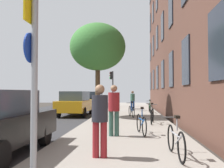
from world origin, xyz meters
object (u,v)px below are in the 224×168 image
Objects in this scene: bicycle_0 at (176,141)px; pedestrian_0 at (100,116)px; bicycle_4 at (150,108)px; car_1 at (76,103)px; traffic_light at (112,82)px; bicycle_2 at (152,115)px; sign_post at (33,65)px; pedestrian_2 at (133,99)px; pedestrian_1 at (114,107)px; bicycle_1 at (141,123)px; car_2 at (94,100)px; bicycle_3 at (132,111)px; tree_near at (98,47)px.

bicycle_0 is 1.07× the size of pedestrian_0.
bicycle_4 is 5.20m from car_1.
traffic_light reaches higher than bicycle_2.
bicycle_2 is 1.04× the size of pedestrian_0.
traffic_light is (-0.21, 21.27, 0.55)m from sign_post.
traffic_light reaches higher than pedestrian_2.
pedestrian_1 is at bearing 71.89° from sign_post.
bicycle_0 is at bearing -86.32° from pedestrian_2.
car_2 is (-4.07, 15.66, 0.35)m from bicycle_1.
sign_post is at bearing -111.07° from bicycle_2.
car_2 is at bearing 104.18° from bicycle_0.
bicycle_3 is at bearing -24.55° from car_1.
bicycle_2 is 6.65m from car_1.
traffic_light is 14.50m from bicycle_2.
car_1 is (-3.82, -3.32, -0.17)m from pedestrian_2.
tree_near is 4.33m from bicycle_3.
bicycle_2 reaches higher than bicycle_0.
traffic_light is at bearing 102.07° from bicycle_2.
tree_near reaches higher than bicycle_2.
bicycle_0 reaches higher than bicycle_3.
pedestrian_2 is (0.09, 5.02, 0.54)m from bicycle_3.
pedestrian_2 reaches higher than bicycle_2.
bicycle_1 is 0.37× the size of car_2.
pedestrian_0 is at bearing -86.24° from traffic_light.
bicycle_2 is at bearing -72.19° from bicycle_3.
car_1 is (-4.69, 4.70, 0.34)m from bicycle_2.
sign_post is 20.03m from car_2.
pedestrian_1 is (-0.58, -6.45, 0.62)m from bicycle_3.
bicycle_1 is 6.01m from bicycle_3.
tree_near reaches higher than car_2.
tree_near is 3.31× the size of bicycle_2.
pedestrian_0 is 11.28m from car_1.
bicycle_4 is at bearing -67.51° from traffic_light.
bicycle_2 is at bearing 90.23° from bicycle_0.
sign_post reaches higher than bicycle_3.
car_2 is at bearing 100.06° from tree_near.
pedestrian_0 is (1.32, -9.24, -3.24)m from tree_near.
traffic_light is 11.42m from bicycle_3.
sign_post is at bearing -136.18° from pedestrian_0.
pedestrian_2 reaches higher than bicycle_1.
bicycle_0 is 12.01m from bicycle_4.
traffic_light is 6.57m from pedestrian_2.
bicycle_1 is 8.72m from car_1.
car_1 is at bearing -90.03° from car_2.
pedestrian_2 is (-0.88, 8.02, 0.51)m from bicycle_2.
bicycle_2 is 6.41m from pedestrian_0.
bicycle_3 is at bearing 93.25° from bicycle_1.
traffic_light is 20.30m from pedestrian_0.
bicycle_2 is 1.05× the size of bicycle_4.
bicycle_2 is 13.51m from car_2.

